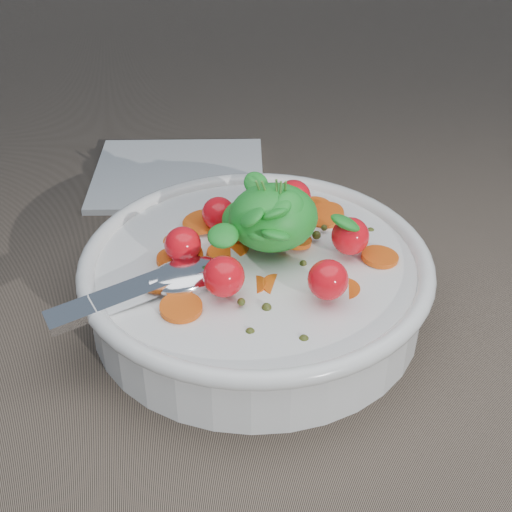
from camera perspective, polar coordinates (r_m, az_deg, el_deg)
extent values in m
plane|color=#756453|center=(0.59, -1.47, -4.55)|extent=(6.00, 6.00, 0.00)
cylinder|color=white|center=(0.58, 0.00, -2.49)|extent=(0.27, 0.27, 0.05)
torus|color=white|center=(0.56, 0.00, -0.41)|extent=(0.28, 0.28, 0.01)
cylinder|color=white|center=(0.59, 0.00, -4.23)|extent=(0.13, 0.13, 0.01)
cylinder|color=brown|center=(0.58, 0.00, -2.49)|extent=(0.24, 0.24, 0.04)
cylinder|color=#E15A13|center=(0.60, -4.40, 2.73)|extent=(0.04, 0.04, 0.01)
cylinder|color=#E15A13|center=(0.51, -6.02, -4.11)|extent=(0.03, 0.03, 0.01)
cylinder|color=#E15A13|center=(0.54, 1.93, -2.59)|extent=(0.04, 0.04, 0.01)
cylinder|color=#E15A13|center=(0.58, -2.19, 0.55)|extent=(0.05, 0.05, 0.01)
cylinder|color=#E15A13|center=(0.56, -5.86, -0.06)|extent=(0.04, 0.04, 0.01)
cylinder|color=#E15A13|center=(0.64, 4.83, 3.82)|extent=(0.04, 0.04, 0.01)
cylinder|color=#E15A13|center=(0.60, -2.03, 2.66)|extent=(0.03, 0.03, 0.01)
cylinder|color=#E15A13|center=(0.61, -3.39, 2.25)|extent=(0.04, 0.04, 0.01)
cylinder|color=#E15A13|center=(0.54, 6.79, -2.77)|extent=(0.04, 0.04, 0.01)
cylinder|color=#E15A13|center=(0.54, -0.37, -2.58)|extent=(0.03, 0.03, 0.01)
cylinder|color=#E15A13|center=(0.59, -6.14, 0.95)|extent=(0.04, 0.04, 0.01)
cylinder|color=#E15A13|center=(0.56, -4.83, -1.17)|extent=(0.05, 0.04, 0.01)
cylinder|color=#E15A13|center=(0.57, -6.37, -0.35)|extent=(0.04, 0.04, 0.01)
cylinder|color=#E15A13|center=(0.56, -4.29, -1.06)|extent=(0.04, 0.04, 0.01)
cylinder|color=#E15A13|center=(0.57, -2.63, 0.07)|extent=(0.04, 0.04, 0.01)
cylinder|color=#E15A13|center=(0.62, 5.59, 3.25)|extent=(0.04, 0.04, 0.01)
cylinder|color=#E15A13|center=(0.58, 3.09, 1.30)|extent=(0.03, 0.03, 0.01)
cylinder|color=#E15A13|center=(0.59, -0.16, 2.16)|extent=(0.04, 0.04, 0.01)
cylinder|color=#E15A13|center=(0.57, 9.88, -0.07)|extent=(0.04, 0.04, 0.01)
sphere|color=#3F4717|center=(0.51, 0.85, -4.16)|extent=(0.01, 0.01, 0.01)
sphere|color=#3F4717|center=(0.58, 4.87, 1.67)|extent=(0.01, 0.01, 0.01)
sphere|color=#3F4717|center=(0.50, -0.47, -6.14)|extent=(0.01, 0.01, 0.01)
sphere|color=#3F4717|center=(0.61, 9.14, 1.95)|extent=(0.01, 0.01, 0.01)
sphere|color=#3F4717|center=(0.49, 3.84, -6.72)|extent=(0.01, 0.01, 0.01)
sphere|color=#3F4717|center=(0.56, -6.45, -0.02)|extent=(0.01, 0.01, 0.01)
sphere|color=#3F4717|center=(0.60, 5.47, 2.27)|extent=(0.01, 0.01, 0.01)
sphere|color=#3F4717|center=(0.51, -1.19, -3.69)|extent=(0.01, 0.01, 0.01)
sphere|color=#3F4717|center=(0.51, -7.41, -4.69)|extent=(0.01, 0.01, 0.01)
sphere|color=#3F4717|center=(0.61, 4.30, 2.33)|extent=(0.01, 0.01, 0.01)
sphere|color=#3F4717|center=(0.60, -5.57, 1.75)|extent=(0.01, 0.01, 0.01)
sphere|color=#3F4717|center=(0.56, 3.80, -0.61)|extent=(0.01, 0.01, 0.01)
sphere|color=#3F4717|center=(0.60, 3.81, 2.61)|extent=(0.01, 0.01, 0.01)
sphere|color=red|center=(0.56, 7.55, 1.58)|extent=(0.03, 0.03, 0.03)
sphere|color=red|center=(0.61, 3.00, 4.69)|extent=(0.03, 0.03, 0.03)
sphere|color=red|center=(0.59, -3.02, 3.41)|extent=(0.03, 0.03, 0.03)
sphere|color=red|center=(0.55, -5.88, 0.89)|extent=(0.03, 0.03, 0.03)
sphere|color=red|center=(0.51, -2.59, -1.65)|extent=(0.03, 0.03, 0.03)
sphere|color=red|center=(0.51, 5.78, -1.90)|extent=(0.03, 0.03, 0.03)
ellipsoid|color=green|center=(0.55, 1.38, 3.11)|extent=(0.07, 0.06, 0.05)
ellipsoid|color=green|center=(0.57, -0.70, 2.87)|extent=(0.04, 0.04, 0.03)
ellipsoid|color=green|center=(0.55, 0.23, 3.43)|extent=(0.02, 0.03, 0.02)
ellipsoid|color=green|center=(0.57, 0.01, 5.81)|extent=(0.03, 0.03, 0.02)
ellipsoid|color=green|center=(0.53, 1.53, 3.41)|extent=(0.02, 0.02, 0.02)
ellipsoid|color=green|center=(0.56, 3.27, 3.60)|extent=(0.03, 0.03, 0.02)
ellipsoid|color=green|center=(0.55, 1.47, 3.29)|extent=(0.02, 0.02, 0.02)
ellipsoid|color=green|center=(0.53, 1.59, 1.68)|extent=(0.03, 0.03, 0.02)
ellipsoid|color=green|center=(0.53, 1.61, 3.88)|extent=(0.04, 0.03, 0.02)
ellipsoid|color=green|center=(0.55, 2.07, 4.36)|extent=(0.02, 0.02, 0.01)
ellipsoid|color=green|center=(0.54, 0.33, 2.09)|extent=(0.03, 0.03, 0.02)
ellipsoid|color=green|center=(0.54, 2.70, 3.97)|extent=(0.03, 0.03, 0.03)
ellipsoid|color=green|center=(0.53, -0.32, 3.12)|extent=(0.03, 0.03, 0.02)
ellipsoid|color=green|center=(0.57, 1.25, 3.90)|extent=(0.03, 0.03, 0.02)
ellipsoid|color=green|center=(0.55, 2.50, 4.25)|extent=(0.02, 0.03, 0.01)
ellipsoid|color=green|center=(0.56, 0.85, 4.73)|extent=(0.02, 0.02, 0.02)
ellipsoid|color=green|center=(0.55, 7.18, 2.65)|extent=(0.03, 0.03, 0.02)
ellipsoid|color=green|center=(0.55, 0.34, 3.49)|extent=(0.03, 0.03, 0.02)
ellipsoid|color=green|center=(0.55, 0.43, 3.89)|extent=(0.03, 0.03, 0.02)
ellipsoid|color=green|center=(0.56, 2.25, 4.33)|extent=(0.02, 0.03, 0.02)
ellipsoid|color=green|center=(0.55, 1.49, 4.13)|extent=(0.02, 0.02, 0.02)
ellipsoid|color=green|center=(0.55, 0.69, 3.73)|extent=(0.02, 0.02, 0.02)
ellipsoid|color=green|center=(0.53, -2.65, 1.64)|extent=(0.03, 0.03, 0.02)
ellipsoid|color=green|center=(0.56, 0.59, 4.30)|extent=(0.02, 0.02, 0.02)
cylinder|color=#4C8C33|center=(0.55, 0.63, 4.43)|extent=(0.02, 0.01, 0.04)
cylinder|color=#4C8C33|center=(0.55, 1.12, 4.24)|extent=(0.02, 0.01, 0.04)
cylinder|color=#4C8C33|center=(0.54, 1.74, 3.81)|extent=(0.00, 0.01, 0.05)
cylinder|color=#4C8C33|center=(0.54, 1.90, 3.87)|extent=(0.00, 0.00, 0.05)
cylinder|color=#4C8C33|center=(0.55, 2.28, 4.29)|extent=(0.00, 0.02, 0.04)
ellipsoid|color=silver|center=(0.54, -5.56, -1.57)|extent=(0.07, 0.06, 0.02)
cube|color=silver|center=(0.53, -10.39, -3.07)|extent=(0.12, 0.06, 0.02)
cylinder|color=silver|center=(0.53, -7.47, -2.05)|extent=(0.02, 0.02, 0.01)
cube|color=white|center=(0.79, -6.19, 6.53)|extent=(0.21, 0.19, 0.01)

